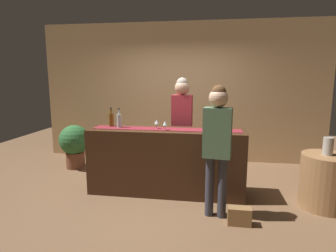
{
  "coord_description": "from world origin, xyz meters",
  "views": [
    {
      "loc": [
        0.68,
        -4.15,
        1.77
      ],
      "look_at": [
        0.03,
        0.0,
        1.05
      ],
      "focal_mm": 30.33,
      "sensor_mm": 36.0,
      "label": 1
    }
  ],
  "objects_px": {
    "wine_bottle_clear": "(119,120)",
    "bartender": "(182,117)",
    "customer_sipping": "(217,137)",
    "handbag": "(239,216)",
    "potted_plant_tall": "(75,143)",
    "wine_bottle_amber": "(111,120)",
    "wine_glass_mid_counter": "(165,123)",
    "round_side_table": "(326,181)",
    "vase_on_side_table": "(328,146)",
    "wine_glass_near_customer": "(157,122)"
  },
  "relations": [
    {
      "from": "vase_on_side_table",
      "to": "handbag",
      "type": "bearing_deg",
      "value": -150.19
    },
    {
      "from": "round_side_table",
      "to": "vase_on_side_table",
      "type": "xyz_separation_m",
      "value": [
        -0.02,
        -0.0,
        0.49
      ]
    },
    {
      "from": "wine_bottle_amber",
      "to": "potted_plant_tall",
      "type": "bearing_deg",
      "value": 142.5
    },
    {
      "from": "wine_glass_mid_counter",
      "to": "vase_on_side_table",
      "type": "xyz_separation_m",
      "value": [
        2.22,
        -0.06,
        -0.24
      ]
    },
    {
      "from": "wine_glass_mid_counter",
      "to": "potted_plant_tall",
      "type": "height_order",
      "value": "wine_glass_mid_counter"
    },
    {
      "from": "wine_glass_near_customer",
      "to": "handbag",
      "type": "xyz_separation_m",
      "value": [
        1.18,
        -0.84,
        -0.99
      ]
    },
    {
      "from": "vase_on_side_table",
      "to": "potted_plant_tall",
      "type": "xyz_separation_m",
      "value": [
        -4.2,
        1.09,
        -0.37
      ]
    },
    {
      "from": "wine_bottle_clear",
      "to": "bartender",
      "type": "distance_m",
      "value": 1.07
    },
    {
      "from": "wine_bottle_clear",
      "to": "vase_on_side_table",
      "type": "height_order",
      "value": "wine_bottle_clear"
    },
    {
      "from": "wine_bottle_clear",
      "to": "handbag",
      "type": "bearing_deg",
      "value": -26.06
    },
    {
      "from": "wine_bottle_amber",
      "to": "vase_on_side_table",
      "type": "bearing_deg",
      "value": -4.75
    },
    {
      "from": "wine_glass_mid_counter",
      "to": "potted_plant_tall",
      "type": "bearing_deg",
      "value": 152.62
    },
    {
      "from": "vase_on_side_table",
      "to": "handbag",
      "type": "height_order",
      "value": "vase_on_side_table"
    },
    {
      "from": "wine_bottle_clear",
      "to": "wine_glass_near_customer",
      "type": "bearing_deg",
      "value": -3.05
    },
    {
      "from": "wine_bottle_amber",
      "to": "wine_bottle_clear",
      "type": "bearing_deg",
      "value": -24.15
    },
    {
      "from": "round_side_table",
      "to": "handbag",
      "type": "relative_size",
      "value": 2.64
    },
    {
      "from": "wine_bottle_clear",
      "to": "round_side_table",
      "type": "bearing_deg",
      "value": -3.61
    },
    {
      "from": "wine_glass_near_customer",
      "to": "wine_glass_mid_counter",
      "type": "bearing_deg",
      "value": -32.96
    },
    {
      "from": "handbag",
      "to": "wine_bottle_amber",
      "type": "bearing_deg",
      "value": 154.09
    },
    {
      "from": "customer_sipping",
      "to": "vase_on_side_table",
      "type": "bearing_deg",
      "value": 26.86
    },
    {
      "from": "wine_glass_mid_counter",
      "to": "customer_sipping",
      "type": "height_order",
      "value": "customer_sipping"
    },
    {
      "from": "handbag",
      "to": "wine_glass_near_customer",
      "type": "bearing_deg",
      "value": 144.68
    },
    {
      "from": "wine_bottle_clear",
      "to": "handbag",
      "type": "distance_m",
      "value": 2.22
    },
    {
      "from": "customer_sipping",
      "to": "handbag",
      "type": "height_order",
      "value": "customer_sipping"
    },
    {
      "from": "wine_bottle_clear",
      "to": "potted_plant_tall",
      "type": "height_order",
      "value": "wine_bottle_clear"
    },
    {
      "from": "wine_bottle_clear",
      "to": "potted_plant_tall",
      "type": "xyz_separation_m",
      "value": [
        -1.23,
        0.9,
        -0.62
      ]
    },
    {
      "from": "wine_bottle_amber",
      "to": "customer_sipping",
      "type": "distance_m",
      "value": 1.81
    },
    {
      "from": "potted_plant_tall",
      "to": "handbag",
      "type": "distance_m",
      "value": 3.51
    },
    {
      "from": "wine_bottle_clear",
      "to": "bartender",
      "type": "relative_size",
      "value": 0.17
    },
    {
      "from": "bartender",
      "to": "vase_on_side_table",
      "type": "bearing_deg",
      "value": 162.08
    },
    {
      "from": "bartender",
      "to": "customer_sipping",
      "type": "xyz_separation_m",
      "value": [
        0.57,
        -1.25,
        -0.06
      ]
    },
    {
      "from": "bartender",
      "to": "wine_bottle_amber",
      "type": "bearing_deg",
      "value": 26.81
    },
    {
      "from": "customer_sipping",
      "to": "round_side_table",
      "type": "bearing_deg",
      "value": 26.7
    },
    {
      "from": "wine_glass_mid_counter",
      "to": "round_side_table",
      "type": "bearing_deg",
      "value": -1.57
    },
    {
      "from": "customer_sipping",
      "to": "potted_plant_tall",
      "type": "bearing_deg",
      "value": 157.78
    },
    {
      "from": "round_side_table",
      "to": "handbag",
      "type": "bearing_deg",
      "value": -150.52
    },
    {
      "from": "wine_glass_mid_counter",
      "to": "customer_sipping",
      "type": "relative_size",
      "value": 0.09
    },
    {
      "from": "bartender",
      "to": "potted_plant_tall",
      "type": "height_order",
      "value": "bartender"
    },
    {
      "from": "wine_glass_near_customer",
      "to": "round_side_table",
      "type": "height_order",
      "value": "wine_glass_near_customer"
    },
    {
      "from": "wine_glass_near_customer",
      "to": "bartender",
      "type": "distance_m",
      "value": 0.67
    },
    {
      "from": "wine_bottle_amber",
      "to": "wine_glass_mid_counter",
      "type": "height_order",
      "value": "wine_bottle_amber"
    },
    {
      "from": "wine_glass_mid_counter",
      "to": "bartender",
      "type": "bearing_deg",
      "value": 75.75
    },
    {
      "from": "wine_bottle_clear",
      "to": "round_side_table",
      "type": "xyz_separation_m",
      "value": [
        2.99,
        -0.19,
        -0.74
      ]
    },
    {
      "from": "vase_on_side_table",
      "to": "customer_sipping",
      "type": "bearing_deg",
      "value": -161.18
    },
    {
      "from": "wine_glass_mid_counter",
      "to": "wine_bottle_amber",
      "type": "bearing_deg",
      "value": 167.69
    },
    {
      "from": "wine_bottle_clear",
      "to": "potted_plant_tall",
      "type": "relative_size",
      "value": 0.35
    },
    {
      "from": "wine_glass_mid_counter",
      "to": "vase_on_side_table",
      "type": "relative_size",
      "value": 0.6
    },
    {
      "from": "wine_bottle_amber",
      "to": "potted_plant_tall",
      "type": "distance_m",
      "value": 1.49
    },
    {
      "from": "handbag",
      "to": "customer_sipping",
      "type": "bearing_deg",
      "value": 148.35
    },
    {
      "from": "customer_sipping",
      "to": "round_side_table",
      "type": "xyz_separation_m",
      "value": [
        1.49,
        0.5,
        -0.67
      ]
    }
  ]
}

